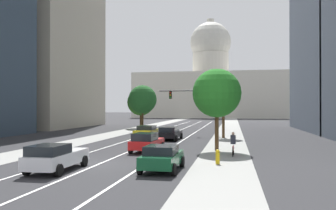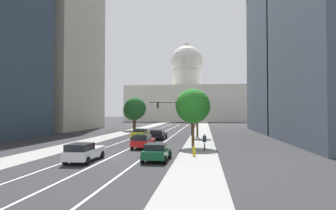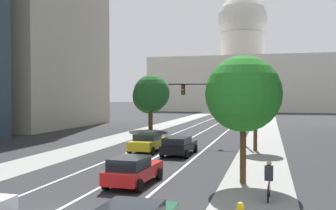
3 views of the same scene
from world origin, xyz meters
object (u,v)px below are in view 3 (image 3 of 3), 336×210
(street_tree_mid_right, at_px, (243,94))
(street_tree_near_left, at_px, (152,93))
(car_red, at_px, (133,170))
(car_yellow, at_px, (148,142))
(traffic_signal_mast, at_px, (220,97))
(street_tree_mid_left, at_px, (150,96))
(car_black, at_px, (179,145))
(street_tree_far_right, at_px, (256,93))
(capitol_building, at_px, (242,74))
(cyclist, at_px, (269,181))

(street_tree_mid_right, relative_size, street_tree_near_left, 0.91)
(car_red, xyz_separation_m, car_yellow, (-2.83, 11.30, -0.01))
(traffic_signal_mast, bearing_deg, street_tree_mid_left, 128.87)
(street_tree_near_left, distance_m, street_tree_mid_left, 1.37)
(car_black, distance_m, traffic_signal_mast, 8.15)
(street_tree_far_right, bearing_deg, capitol_building, 94.63)
(traffic_signal_mast, distance_m, street_tree_near_left, 16.51)
(street_tree_mid_right, distance_m, street_tree_near_left, 31.18)
(car_black, xyz_separation_m, traffic_signal_mast, (2.26, 6.92, 3.67))
(car_black, bearing_deg, street_tree_far_right, -54.39)
(car_red, xyz_separation_m, street_tree_mid_left, (-8.89, 31.01, 3.68))
(traffic_signal_mast, bearing_deg, car_yellow, -130.98)
(street_tree_mid_right, bearing_deg, street_tree_near_left, 115.97)
(car_yellow, height_order, street_tree_mid_right, street_tree_mid_right)
(car_red, bearing_deg, car_yellow, 16.83)
(cyclist, bearing_deg, car_yellow, 40.63)
(cyclist, xyz_separation_m, street_tree_mid_right, (-1.31, 2.91, 3.80))
(car_red, xyz_separation_m, cyclist, (6.70, -1.07, 0.07))
(cyclist, bearing_deg, street_tree_far_right, 7.19)
(street_tree_near_left, bearing_deg, capitol_building, 84.47)
(traffic_signal_mast, distance_m, cyclist, 19.10)
(street_tree_far_right, bearing_deg, car_red, -111.66)
(car_black, distance_m, street_tree_far_right, 7.86)
(car_yellow, relative_size, cyclist, 2.70)
(capitol_building, bearing_deg, street_tree_mid_right, -86.06)
(car_red, distance_m, car_yellow, 11.65)
(car_black, bearing_deg, street_tree_near_left, 23.99)
(car_red, relative_size, street_tree_mid_left, 0.65)
(car_red, xyz_separation_m, car_black, (0.00, 10.24, -0.01))
(street_tree_near_left, xyz_separation_m, street_tree_mid_left, (-0.63, 1.13, -0.45))
(car_yellow, bearing_deg, street_tree_far_right, -70.01)
(street_tree_mid_right, relative_size, street_tree_mid_left, 0.98)
(car_red, height_order, traffic_signal_mast, traffic_signal_mast)
(cyclist, distance_m, street_tree_near_left, 34.61)
(car_red, relative_size, cyclist, 2.54)
(capitol_building, bearing_deg, street_tree_mid_left, -96.13)
(car_red, relative_size, car_yellow, 0.94)
(car_black, distance_m, car_yellow, 3.03)
(cyclist, bearing_deg, capitol_building, 7.56)
(street_tree_near_left, bearing_deg, traffic_signal_mast, -50.37)
(traffic_signal_mast, height_order, street_tree_near_left, street_tree_near_left)
(capitol_building, distance_m, street_tree_mid_right, 99.20)
(cyclist, height_order, street_tree_far_right, street_tree_far_right)
(car_yellow, distance_m, traffic_signal_mast, 8.59)
(car_yellow, xyz_separation_m, street_tree_near_left, (-5.43, 18.58, 4.13))
(street_tree_near_left, bearing_deg, street_tree_mid_right, -64.03)
(car_red, distance_m, street_tree_mid_right, 6.89)
(capitol_building, relative_size, street_tree_mid_right, 7.91)
(street_tree_mid_left, bearing_deg, capitol_building, 83.87)
(traffic_signal_mast, bearing_deg, capitol_building, 92.52)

